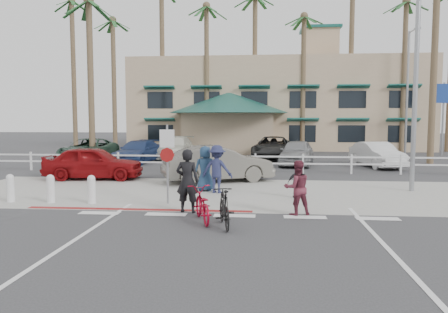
# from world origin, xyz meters

# --- Properties ---
(ground) EXTENTS (140.00, 140.00, 0.00)m
(ground) POSITION_xyz_m (0.00, 0.00, 0.00)
(ground) COLOR #333335
(bike_path) EXTENTS (12.00, 16.00, 0.01)m
(bike_path) POSITION_xyz_m (0.00, -2.00, 0.00)
(bike_path) COLOR #333335
(bike_path) RESTS_ON ground
(sidewalk_plaza) EXTENTS (22.00, 7.00, 0.01)m
(sidewalk_plaza) POSITION_xyz_m (0.00, 4.50, 0.01)
(sidewalk_plaza) COLOR gray
(sidewalk_plaza) RESTS_ON ground
(cross_street) EXTENTS (40.00, 5.00, 0.01)m
(cross_street) POSITION_xyz_m (0.00, 8.50, 0.00)
(cross_street) COLOR #333335
(cross_street) RESTS_ON ground
(parking_lot) EXTENTS (50.00, 16.00, 0.01)m
(parking_lot) POSITION_xyz_m (0.00, 18.00, 0.00)
(parking_lot) COLOR #333335
(parking_lot) RESTS_ON ground
(curb_red) EXTENTS (7.00, 0.25, 0.02)m
(curb_red) POSITION_xyz_m (-3.00, 1.20, 0.01)
(curb_red) COLOR maroon
(curb_red) RESTS_ON ground
(rail_fence) EXTENTS (29.40, 0.16, 1.00)m
(rail_fence) POSITION_xyz_m (0.50, 10.50, 0.50)
(rail_fence) COLOR silver
(rail_fence) RESTS_ON ground
(building) EXTENTS (28.00, 16.00, 11.30)m
(building) POSITION_xyz_m (2.00, 31.00, 5.65)
(building) COLOR tan
(building) RESTS_ON ground
(sign_post) EXTENTS (0.50, 0.10, 2.90)m
(sign_post) POSITION_xyz_m (-2.30, 2.20, 1.45)
(sign_post) COLOR gray
(sign_post) RESTS_ON ground
(bollard_0) EXTENTS (0.26, 0.26, 0.95)m
(bollard_0) POSITION_xyz_m (-4.80, 2.00, 0.47)
(bollard_0) COLOR silver
(bollard_0) RESTS_ON ground
(bollard_1) EXTENTS (0.26, 0.26, 0.95)m
(bollard_1) POSITION_xyz_m (-6.20, 2.00, 0.47)
(bollard_1) COLOR silver
(bollard_1) RESTS_ON ground
(bollard_2) EXTENTS (0.26, 0.26, 0.95)m
(bollard_2) POSITION_xyz_m (-7.60, 2.00, 0.47)
(bollard_2) COLOR silver
(bollard_2) RESTS_ON ground
(streetlight_0) EXTENTS (0.60, 2.00, 9.00)m
(streetlight_0) POSITION_xyz_m (6.50, 5.50, 4.50)
(streetlight_0) COLOR gray
(streetlight_0) RESTS_ON ground
(streetlight_1) EXTENTS (0.60, 2.00, 9.50)m
(streetlight_1) POSITION_xyz_m (12.00, 24.00, 4.75)
(streetlight_1) COLOR gray
(streetlight_1) RESTS_ON ground
(info_sign) EXTENTS (1.20, 0.16, 5.60)m
(info_sign) POSITION_xyz_m (14.00, 22.00, 2.80)
(info_sign) COLOR navy
(info_sign) RESTS_ON ground
(palm_0) EXTENTS (4.00, 4.00, 15.00)m
(palm_0) POSITION_xyz_m (-16.00, 26.00, 7.50)
(palm_0) COLOR #1E4E25
(palm_0) RESTS_ON ground
(palm_1) EXTENTS (4.00, 4.00, 13.00)m
(palm_1) POSITION_xyz_m (-12.00, 25.00, 6.50)
(palm_1) COLOR #1E4E25
(palm_1) RESTS_ON ground
(palm_2) EXTENTS (4.00, 4.00, 16.00)m
(palm_2) POSITION_xyz_m (-8.00, 26.00, 8.00)
(palm_2) COLOR #1E4E25
(palm_2) RESTS_ON ground
(palm_3) EXTENTS (4.00, 4.00, 14.00)m
(palm_3) POSITION_xyz_m (-4.00, 25.00, 7.00)
(palm_3) COLOR #1E4E25
(palm_3) RESTS_ON ground
(palm_4) EXTENTS (4.00, 4.00, 15.00)m
(palm_4) POSITION_xyz_m (0.00, 26.00, 7.50)
(palm_4) COLOR #1E4E25
(palm_4) RESTS_ON ground
(palm_5) EXTENTS (4.00, 4.00, 13.00)m
(palm_5) POSITION_xyz_m (4.00, 25.00, 6.50)
(palm_5) COLOR #1E4E25
(palm_5) RESTS_ON ground
(palm_6) EXTENTS (4.00, 4.00, 17.00)m
(palm_6) POSITION_xyz_m (8.00, 26.00, 8.50)
(palm_6) COLOR #1E4E25
(palm_6) RESTS_ON ground
(palm_7) EXTENTS (4.00, 4.00, 14.00)m
(palm_7) POSITION_xyz_m (12.00, 25.00, 7.00)
(palm_7) COLOR #1E4E25
(palm_7) RESTS_ON ground
(palm_10) EXTENTS (4.00, 4.00, 12.00)m
(palm_10) POSITION_xyz_m (-10.00, 15.00, 6.00)
(palm_10) COLOR #1E4E25
(palm_10) RESTS_ON ground
(palm_11) EXTENTS (4.00, 4.00, 14.00)m
(palm_11) POSITION_xyz_m (11.00, 16.00, 7.00)
(palm_11) COLOR #1E4E25
(palm_11) RESTS_ON ground
(bike_red) EXTENTS (1.15, 1.88, 0.93)m
(bike_red) POSITION_xyz_m (-0.84, -0.13, 0.47)
(bike_red) COLOR #A0061E
(bike_red) RESTS_ON ground
(rider_red) EXTENTS (0.74, 0.52, 1.91)m
(rider_red) POSITION_xyz_m (-1.43, 0.96, 0.95)
(rider_red) COLOR black
(rider_red) RESTS_ON ground
(bike_black) EXTENTS (0.84, 1.75, 1.01)m
(bike_black) POSITION_xyz_m (-0.18, -0.66, 0.51)
(bike_black) COLOR black
(bike_black) RESTS_ON ground
(rider_black) EXTENTS (0.90, 0.78, 1.60)m
(rider_black) POSITION_xyz_m (1.79, 0.92, 0.80)
(rider_black) COLOR maroon
(rider_black) RESTS_ON ground
(pedestrian_a) EXTENTS (1.26, 0.87, 1.80)m
(pedestrian_a) POSITION_xyz_m (-0.92, 4.43, 0.90)
(pedestrian_a) COLOR #22264A
(pedestrian_a) RESTS_ON ground
(pedestrian_child) EXTENTS (0.66, 0.30, 1.10)m
(pedestrian_child) POSITION_xyz_m (1.99, 3.65, 0.55)
(pedestrian_child) COLOR #28272B
(pedestrian_child) RESTS_ON ground
(pedestrian_b) EXTENTS (0.99, 0.82, 1.74)m
(pedestrian_b) POSITION_xyz_m (-1.42, 4.80, 0.87)
(pedestrian_b) COLOR navy
(pedestrian_b) RESTS_ON ground
(car_white_sedan) EXTENTS (5.11, 3.41, 1.59)m
(car_white_sedan) POSITION_xyz_m (-1.20, 7.31, 0.80)
(car_white_sedan) COLOR #605D55
(car_white_sedan) RESTS_ON ground
(car_red_compact) EXTENTS (4.58, 2.13, 1.52)m
(car_red_compact) POSITION_xyz_m (-6.96, 7.57, 0.76)
(car_red_compact) COLOR maroon
(car_red_compact) RESTS_ON ground
(lot_car_0) EXTENTS (2.52, 5.39, 1.49)m
(lot_car_0) POSITION_xyz_m (-10.37, 15.29, 0.75)
(lot_car_0) COLOR #223E2F
(lot_car_0) RESTS_ON ground
(lot_car_1) EXTENTS (2.53, 5.00, 1.39)m
(lot_car_1) POSITION_xyz_m (-7.05, 14.98, 0.70)
(lot_car_1) COLOR navy
(lot_car_1) RESTS_ON ground
(lot_car_2) EXTENTS (2.58, 4.73, 1.52)m
(lot_car_2) POSITION_xyz_m (2.78, 14.36, 0.76)
(lot_car_2) COLOR gray
(lot_car_2) RESTS_ON ground
(lot_car_3) EXTENTS (2.47, 4.58, 1.43)m
(lot_car_3) POSITION_xyz_m (7.25, 13.77, 0.72)
(lot_car_3) COLOR silver
(lot_car_3) RESTS_ON ground
(lot_car_4) EXTENTS (2.15, 5.21, 1.51)m
(lot_car_4) POSITION_xyz_m (-5.34, 18.13, 0.75)
(lot_car_4) COLOR silver
(lot_car_4) RESTS_ON ground
(lot_car_5) EXTENTS (3.09, 5.78, 1.54)m
(lot_car_5) POSITION_xyz_m (1.46, 17.97, 0.77)
(lot_car_5) COLOR black
(lot_car_5) RESTS_ON ground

